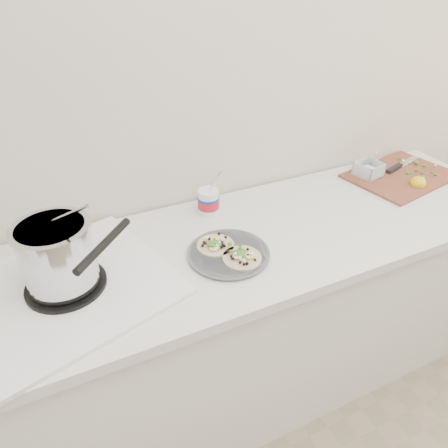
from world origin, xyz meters
name	(u,v)px	position (x,y,z in m)	size (l,w,h in m)	color
counter	(235,323)	(0.00, 1.43, 0.45)	(2.44, 0.66, 0.90)	silver
stove	(61,266)	(-0.59, 1.40, 0.99)	(0.71, 0.68, 0.28)	silver
taco_plate	(229,251)	(-0.07, 1.35, 0.92)	(0.28, 0.28, 0.04)	#54535A
tub	(209,199)	(-0.02, 1.63, 0.96)	(0.09, 0.09, 0.19)	white
cutboard	(398,173)	(0.89, 1.55, 0.92)	(0.53, 0.41, 0.07)	brown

